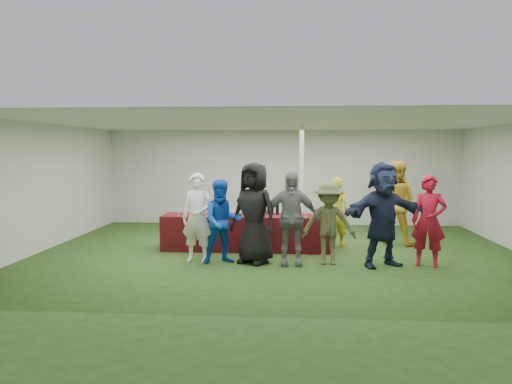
# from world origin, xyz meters

# --- Properties ---
(ground) EXTENTS (60.00, 60.00, 0.00)m
(ground) POSITION_xyz_m (0.00, 0.00, 0.00)
(ground) COLOR #284719
(ground) RESTS_ON ground
(tent) EXTENTS (10.00, 10.00, 10.00)m
(tent) POSITION_xyz_m (0.50, 1.20, 1.35)
(tent) COLOR white
(tent) RESTS_ON ground
(serving_table) EXTENTS (3.60, 0.80, 0.75)m
(serving_table) POSITION_xyz_m (-0.68, 0.29, 0.38)
(serving_table) COLOR #550F15
(serving_table) RESTS_ON ground
(wine_bottles) EXTENTS (0.73, 0.16, 0.32)m
(wine_bottles) POSITION_xyz_m (-0.05, 0.43, 0.87)
(wine_bottles) COLOR black
(wine_bottles) RESTS_ON serving_table
(wine_glasses) EXTENTS (2.73, 0.13, 0.16)m
(wine_glasses) POSITION_xyz_m (-1.15, 0.04, 0.86)
(wine_glasses) COLOR silver
(wine_glasses) RESTS_ON serving_table
(water_bottle) EXTENTS (0.07, 0.07, 0.23)m
(water_bottle) POSITION_xyz_m (-0.65, 0.37, 0.85)
(water_bottle) COLOR silver
(water_bottle) RESTS_ON serving_table
(bar_towel) EXTENTS (0.25, 0.18, 0.03)m
(bar_towel) POSITION_xyz_m (0.93, 0.34, 0.77)
(bar_towel) COLOR white
(bar_towel) RESTS_ON serving_table
(dump_bucket) EXTENTS (0.27, 0.27, 0.18)m
(dump_bucket) POSITION_xyz_m (0.89, 0.07, 0.84)
(dump_bucket) COLOR slate
(dump_bucket) RESTS_ON serving_table
(wine_list_sign) EXTENTS (0.50, 0.03, 1.80)m
(wine_list_sign) POSITION_xyz_m (2.67, 2.54, 1.32)
(wine_list_sign) COLOR slate
(wine_list_sign) RESTS_ON ground
(staff_pourer) EXTENTS (0.67, 0.57, 1.55)m
(staff_pourer) POSITION_xyz_m (1.27, 0.84, 0.78)
(staff_pourer) COLOR gold
(staff_pourer) RESTS_ON ground
(staff_back) EXTENTS (1.12, 1.01, 1.90)m
(staff_back) POSITION_xyz_m (2.61, 1.13, 0.95)
(staff_back) COLOR gold
(staff_back) RESTS_ON ground
(customer_0) EXTENTS (0.69, 0.51, 1.71)m
(customer_0) POSITION_xyz_m (-1.51, -0.92, 0.86)
(customer_0) COLOR white
(customer_0) RESTS_ON ground
(customer_1) EXTENTS (0.92, 0.81, 1.59)m
(customer_1) POSITION_xyz_m (-1.02, -0.98, 0.79)
(customer_1) COLOR blue
(customer_1) RESTS_ON ground
(customer_2) EXTENTS (1.11, 0.98, 1.91)m
(customer_2) POSITION_xyz_m (-0.43, -0.94, 0.96)
(customer_2) COLOR black
(customer_2) RESTS_ON ground
(customer_3) EXTENTS (1.05, 0.46, 1.77)m
(customer_3) POSITION_xyz_m (0.26, -1.04, 0.88)
(customer_3) COLOR slate
(customer_3) RESTS_ON ground
(customer_4) EXTENTS (1.01, 0.58, 1.56)m
(customer_4) POSITION_xyz_m (0.98, -0.93, 0.78)
(customer_4) COLOR #4E522D
(customer_4) RESTS_ON ground
(customer_5) EXTENTS (1.87, 1.28, 1.93)m
(customer_5) POSITION_xyz_m (1.96, -1.04, 0.97)
(customer_5) COLOR #18203A
(customer_5) RESTS_ON ground
(customer_6) EXTENTS (0.71, 0.57, 1.70)m
(customer_6) POSITION_xyz_m (2.80, -0.97, 0.85)
(customer_6) COLOR #A91127
(customer_6) RESTS_ON ground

